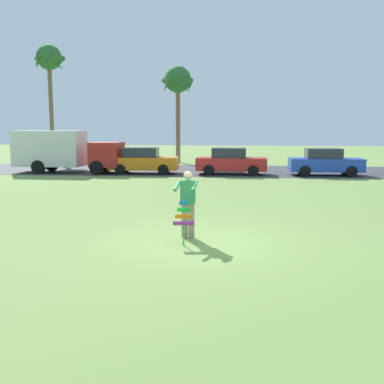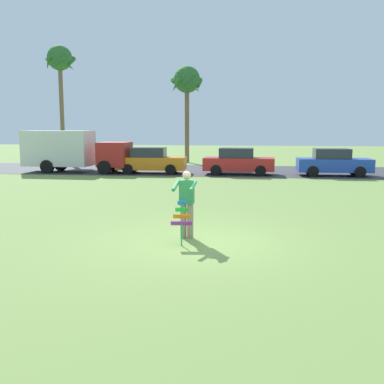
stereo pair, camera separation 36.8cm
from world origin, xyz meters
TOP-DOWN VIEW (x-y plane):
  - ground_plane at (0.00, 0.00)m, footprint 120.00×120.00m
  - road_strip at (0.00, 18.70)m, footprint 120.00×8.00m
  - person_kite_flyer at (-0.34, 0.41)m, footprint 0.57×0.68m
  - kite_held at (-0.37, -0.20)m, footprint 0.53×0.67m
  - parked_truck_red_cab at (-10.05, 16.30)m, footprint 6.76×2.26m
  - parked_car_orange at (-4.90, 16.30)m, footprint 4.26×1.96m
  - parked_car_red at (0.48, 16.30)m, footprint 4.23×1.90m
  - parked_car_blue at (6.02, 16.30)m, footprint 4.22×1.88m
  - palm_tree_left_near at (-15.06, 26.59)m, footprint 2.58×2.71m
  - palm_tree_right_near at (-3.94, 25.19)m, footprint 2.58×2.71m

SIDE VIEW (x-z plane):
  - ground_plane at x=0.00m, z-range 0.00..0.00m
  - road_strip at x=0.00m, z-range 0.00..0.01m
  - kite_held at x=-0.37m, z-range 0.15..1.17m
  - parked_car_orange at x=-4.90m, z-range -0.03..1.57m
  - parked_car_red at x=0.48m, z-range -0.03..1.57m
  - parked_car_blue at x=6.02m, z-range -0.03..1.57m
  - person_kite_flyer at x=-0.34m, z-range 0.09..1.82m
  - parked_truck_red_cab at x=-10.05m, z-range 0.10..2.72m
  - palm_tree_right_near at x=-3.94m, z-range 2.47..10.10m
  - palm_tree_left_near at x=-15.06m, z-range 3.34..13.06m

